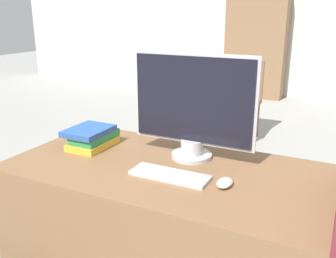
{
  "coord_description": "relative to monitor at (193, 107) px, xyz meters",
  "views": [
    {
      "loc": [
        0.71,
        -1.02,
        1.42
      ],
      "look_at": [
        0.03,
        0.34,
        0.94
      ],
      "focal_mm": 40.0,
      "sensor_mm": 36.0,
      "label": 1
    }
  ],
  "objects": [
    {
      "name": "far_chair",
      "position": [
        -0.48,
        2.57,
        -0.5
      ],
      "size": [
        0.44,
        0.44,
        0.88
      ],
      "rotation": [
        0.0,
        0.0,
        -0.85
      ],
      "color": "brown",
      "rests_on": "ground_plane"
    },
    {
      "name": "monitor",
      "position": [
        0.0,
        0.0,
        0.0
      ],
      "size": [
        0.6,
        0.19,
        0.5
      ],
      "color": "#B7B7BC",
      "rests_on": "desk"
    },
    {
      "name": "desk",
      "position": [
        -0.06,
        -0.16,
        -0.62
      ],
      "size": [
        1.43,
        0.75,
        0.75
      ],
      "color": "brown",
      "rests_on": "ground_plane"
    },
    {
      "name": "mouse",
      "position": [
        0.24,
        -0.23,
        -0.23
      ],
      "size": [
        0.06,
        0.1,
        0.03
      ],
      "color": "silver",
      "rests_on": "desk"
    },
    {
      "name": "wall_back",
      "position": [
        -0.06,
        5.04,
        0.41
      ],
      "size": [
        12.0,
        0.06,
        2.8
      ],
      "color": "beige",
      "rests_on": "ground_plane"
    },
    {
      "name": "bookshelf_far",
      "position": [
        -0.89,
        4.8,
        -0.11
      ],
      "size": [
        0.99,
        0.32,
        1.77
      ],
      "color": "#846042",
      "rests_on": "ground_plane"
    },
    {
      "name": "keyboard",
      "position": [
        0.01,
        -0.25,
        -0.24
      ],
      "size": [
        0.34,
        0.12,
        0.02
      ],
      "color": "silver",
      "rests_on": "desk"
    },
    {
      "name": "book_stack",
      "position": [
        -0.52,
        -0.09,
        -0.2
      ],
      "size": [
        0.19,
        0.26,
        0.1
      ],
      "color": "gold",
      "rests_on": "desk"
    }
  ]
}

